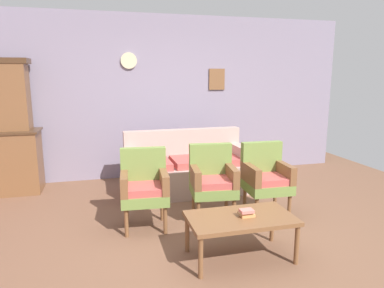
# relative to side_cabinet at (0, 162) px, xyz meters

# --- Properties ---
(ground_plane) EXTENTS (7.68, 7.68, 0.00)m
(ground_plane) POSITION_rel_side_cabinet_xyz_m (2.54, -2.25, -0.47)
(ground_plane) COLOR brown
(wall_back_with_decor) EXTENTS (6.40, 0.09, 2.70)m
(wall_back_with_decor) POSITION_rel_side_cabinet_xyz_m (2.54, 0.38, 0.89)
(wall_back_with_decor) COLOR gray
(wall_back_with_decor) RESTS_ON ground
(side_cabinet) EXTENTS (1.16, 0.55, 0.93)m
(side_cabinet) POSITION_rel_side_cabinet_xyz_m (0.00, 0.00, 0.00)
(side_cabinet) COLOR brown
(side_cabinet) RESTS_ON ground
(floral_couch) EXTENTS (1.83, 0.83, 0.90)m
(floral_couch) POSITION_rel_side_cabinet_xyz_m (2.68, -0.60, -0.14)
(floral_couch) COLOR tan
(floral_couch) RESTS_ON ground
(armchair_near_cabinet) EXTENTS (0.56, 0.53, 0.90)m
(armchair_near_cabinet) POSITION_rel_side_cabinet_xyz_m (1.90, -1.71, 0.03)
(armchair_near_cabinet) COLOR olive
(armchair_near_cabinet) RESTS_ON ground
(armchair_row_middle) EXTENTS (0.57, 0.55, 0.90)m
(armchair_row_middle) POSITION_rel_side_cabinet_xyz_m (2.72, -1.67, 0.03)
(armchair_row_middle) COLOR olive
(armchair_row_middle) RESTS_ON ground
(armchair_near_couch_end) EXTENTS (0.53, 0.51, 0.90)m
(armchair_near_couch_end) POSITION_rel_side_cabinet_xyz_m (3.40, -1.73, 0.03)
(armchair_near_couch_end) COLOR olive
(armchair_near_couch_end) RESTS_ON ground
(coffee_table) EXTENTS (1.00, 0.56, 0.42)m
(coffee_table) POSITION_rel_side_cabinet_xyz_m (2.69, -2.64, -0.09)
(coffee_table) COLOR brown
(coffee_table) RESTS_ON ground
(book_stack_on_table) EXTENTS (0.15, 0.10, 0.07)m
(book_stack_on_table) POSITION_rel_side_cabinet_xyz_m (2.74, -2.66, -0.01)
(book_stack_on_table) COLOR tan
(book_stack_on_table) RESTS_ON coffee_table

